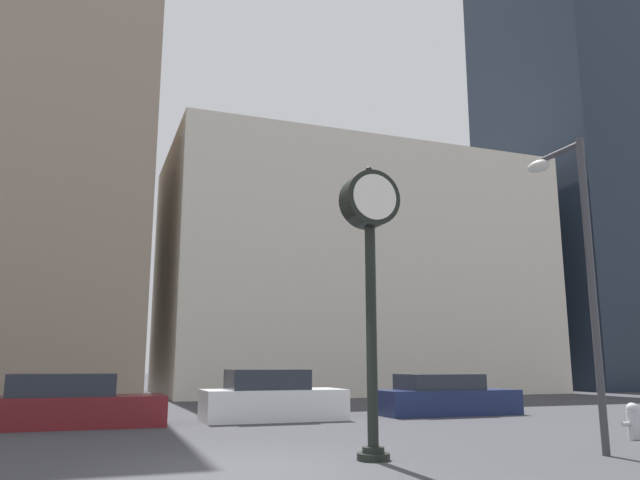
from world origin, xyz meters
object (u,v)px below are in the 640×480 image
object	(u,v)px
fire_hydrant_far	(634,421)
street_lamp_right	(573,240)
car_navy	(444,397)
car_maroon	(69,405)
street_clock	(370,242)
car_white	(272,399)

from	to	relation	value
fire_hydrant_far	street_lamp_right	world-z (taller)	street_lamp_right
fire_hydrant_far	street_lamp_right	bearing A→B (deg)	-152.09
fire_hydrant_far	car_navy	bearing A→B (deg)	92.51
car_maroon	car_navy	xyz separation A→B (m)	(11.27, 0.20, -0.03)
street_clock	car_navy	xyz separation A→B (m)	(6.28, 7.97, -3.22)
street_clock	car_white	xyz separation A→B (m)	(0.48, 7.93, -3.15)
car_white	car_navy	world-z (taller)	car_white
car_white	car_navy	distance (m)	5.80
street_clock	car_white	bearing A→B (deg)	86.55
street_clock	car_navy	size ratio (longest dim) A/B	1.13
car_navy	fire_hydrant_far	world-z (taller)	car_navy
street_clock	car_white	distance (m)	8.55
car_white	car_maroon	bearing A→B (deg)	-177.03
car_maroon	car_navy	distance (m)	11.28
car_navy	street_lamp_right	size ratio (longest dim) A/B	0.77
street_lamp_right	fire_hydrant_far	bearing A→B (deg)	27.91
car_white	fire_hydrant_far	bearing A→B (deg)	-48.39
car_navy	fire_hydrant_far	size ratio (longest dim) A/B	5.96
car_white	street_lamp_right	world-z (taller)	street_lamp_right
street_clock	car_maroon	distance (m)	9.77
street_lamp_right	street_clock	bearing A→B (deg)	172.13
car_maroon	fire_hydrant_far	world-z (taller)	car_maroon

